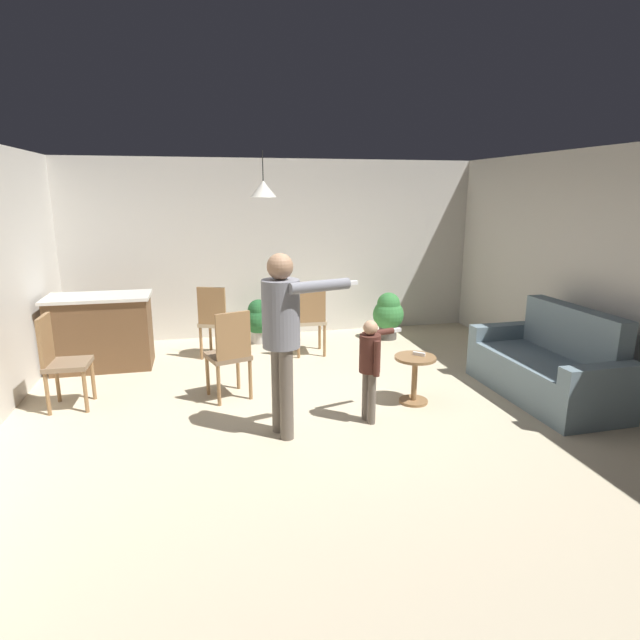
# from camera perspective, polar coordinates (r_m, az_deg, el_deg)

# --- Properties ---
(ground) EXTENTS (7.68, 7.68, 0.00)m
(ground) POSITION_cam_1_polar(r_m,az_deg,el_deg) (5.48, 0.41, -9.99)
(ground) COLOR beige
(wall_back) EXTENTS (6.40, 0.10, 2.70)m
(wall_back) POSITION_cam_1_polar(r_m,az_deg,el_deg) (8.21, -4.72, 7.76)
(wall_back) COLOR beige
(wall_back) RESTS_ON ground
(wall_right) EXTENTS (0.10, 6.40, 2.70)m
(wall_right) POSITION_cam_1_polar(r_m,az_deg,el_deg) (6.59, 28.73, 4.60)
(wall_right) COLOR beige
(wall_right) RESTS_ON ground
(couch_floral) EXTENTS (0.89, 1.82, 1.00)m
(couch_floral) POSITION_cam_1_polar(r_m,az_deg,el_deg) (6.29, 23.74, -4.80)
(couch_floral) COLOR slate
(couch_floral) RESTS_ON ground
(kitchen_counter) EXTENTS (1.26, 0.66, 0.95)m
(kitchen_counter) POSITION_cam_1_polar(r_m,az_deg,el_deg) (7.21, -22.78, -1.19)
(kitchen_counter) COLOR brown
(kitchen_counter) RESTS_ON ground
(side_table_by_couch) EXTENTS (0.44, 0.44, 0.52)m
(side_table_by_couch) POSITION_cam_1_polar(r_m,az_deg,el_deg) (5.68, 10.31, -5.79)
(side_table_by_couch) COLOR olive
(side_table_by_couch) RESTS_ON ground
(person_adult) EXTENTS (0.87, 0.48, 1.70)m
(person_adult) POSITION_cam_1_polar(r_m,az_deg,el_deg) (4.66, -4.11, -0.59)
(person_adult) COLOR #60564C
(person_adult) RESTS_ON ground
(person_child) EXTENTS (0.50, 0.39, 1.03)m
(person_child) POSITION_cam_1_polar(r_m,az_deg,el_deg) (5.07, 5.55, -4.33)
(person_child) COLOR #60564C
(person_child) RESTS_ON ground
(dining_chair_by_counter) EXTENTS (0.43, 0.43, 1.00)m
(dining_chair_by_counter) POSITION_cam_1_polar(r_m,az_deg,el_deg) (7.15, -1.08, 0.34)
(dining_chair_by_counter) COLOR olive
(dining_chair_by_counter) RESTS_ON ground
(dining_chair_near_wall) EXTENTS (0.54, 0.54, 1.00)m
(dining_chair_near_wall) POSITION_cam_1_polar(r_m,az_deg,el_deg) (7.17, -11.37, 0.12)
(dining_chair_near_wall) COLOR olive
(dining_chair_near_wall) RESTS_ON ground
(dining_chair_centre_back) EXTENTS (0.53, 0.53, 1.00)m
(dining_chair_centre_back) POSITION_cam_1_polar(r_m,az_deg,el_deg) (5.70, -9.81, -3.41)
(dining_chair_centre_back) COLOR olive
(dining_chair_centre_back) RESTS_ON ground
(dining_chair_spare) EXTENTS (0.43, 0.43, 1.00)m
(dining_chair_spare) POSITION_cam_1_polar(r_m,az_deg,el_deg) (6.03, -26.57, -3.75)
(dining_chair_spare) COLOR olive
(dining_chair_spare) RESTS_ON ground
(potted_plant_corner) EXTENTS (0.43, 0.43, 0.66)m
(potted_plant_corner) POSITION_cam_1_polar(r_m,az_deg,el_deg) (7.84, -6.72, 0.11)
(potted_plant_corner) COLOR #B7B2AD
(potted_plant_corner) RESTS_ON ground
(potted_plant_by_wall) EXTENTS (0.47, 0.47, 0.72)m
(potted_plant_by_wall) POSITION_cam_1_polar(r_m,az_deg,el_deg) (8.06, 7.48, 0.71)
(potted_plant_by_wall) COLOR #4C4742
(potted_plant_by_wall) RESTS_ON ground
(spare_remote_on_table) EXTENTS (0.12, 0.11, 0.04)m
(spare_remote_on_table) POSITION_cam_1_polar(r_m,az_deg,el_deg) (5.65, 10.77, -3.67)
(spare_remote_on_table) COLOR white
(spare_remote_on_table) RESTS_ON side_table_by_couch
(ceiling_light_pendant) EXTENTS (0.32, 0.32, 0.55)m
(ceiling_light_pendant) POSITION_cam_1_polar(r_m,az_deg,el_deg) (6.61, -6.22, 14.08)
(ceiling_light_pendant) COLOR silver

